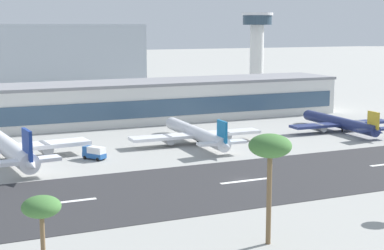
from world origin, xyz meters
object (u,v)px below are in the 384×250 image
airliner_gold_tail_gate_2 (342,123)px  distant_hotel_block (42,59)px  airliner_navy_tail_gate_0 (8,148)px  service_baggage_tug_1 (263,143)px  terminal_building (145,101)px  palm_tree_1 (41,209)px  control_tower (257,44)px  service_box_truck_0 (94,152)px  palm_tree_3 (270,149)px  airliner_blue_tail_gate_1 (198,134)px

airliner_gold_tail_gate_2 → distant_hotel_block: bearing=24.4°
airliner_navy_tail_gate_0 → service_baggage_tug_1: size_ratio=14.74×
terminal_building → palm_tree_1: (-57.48, -126.86, 4.15)m
control_tower → airliner_gold_tail_gate_2: 89.98m
service_box_truck_0 → service_baggage_tug_1: size_ratio=1.79×
service_box_truck_0 → control_tower: bearing=-80.9°
palm_tree_1 → palm_tree_3: palm_tree_3 is taller
airliner_blue_tail_gate_1 → palm_tree_3: palm_tree_3 is taller
service_box_truck_0 → palm_tree_1: bearing=127.0°
palm_tree_1 → palm_tree_3: bearing=7.6°
airliner_gold_tail_gate_2 → service_baggage_tug_1: airliner_gold_tail_gate_2 is taller
distant_hotel_block → airliner_navy_tail_gate_0: bearing=-103.1°
airliner_blue_tail_gate_1 → airliner_gold_tail_gate_2: size_ratio=1.08×
palm_tree_1 → service_baggage_tug_1: bearing=44.1°
airliner_navy_tail_gate_0 → airliner_gold_tail_gate_2: airliner_navy_tail_gate_0 is taller
palm_tree_1 → service_box_truck_0: bearing=70.9°
airliner_blue_tail_gate_1 → palm_tree_1: 98.19m
service_box_truck_0 → palm_tree_1: size_ratio=0.50×
terminal_building → airliner_blue_tail_gate_1: terminal_building is taller
terminal_building → airliner_gold_tail_gate_2: 68.09m
airliner_navy_tail_gate_0 → palm_tree_3: 80.48m
service_baggage_tug_1 → service_box_truck_0: bearing=158.1°
control_tower → distant_hotel_block: bearing=140.7°
distant_hotel_block → service_box_truck_0: 162.20m
service_box_truck_0 → palm_tree_1: (-25.16, -72.69, 9.32)m
airliner_navy_tail_gate_0 → palm_tree_3: bearing=-164.2°
airliner_gold_tail_gate_2 → palm_tree_1: 133.46m
distant_hotel_block → airliner_blue_tail_gate_1: bearing=-84.2°
airliner_blue_tail_gate_1 → service_baggage_tug_1: bearing=-123.1°
service_baggage_tug_1 → airliner_blue_tail_gate_1: bearing=127.7°
palm_tree_1 → airliner_blue_tail_gate_1: bearing=54.6°
airliner_navy_tail_gate_0 → service_box_truck_0: airliner_navy_tail_gate_0 is taller
service_box_truck_0 → airliner_navy_tail_gate_0: bearing=39.3°
distant_hotel_block → airliner_gold_tail_gate_2: 167.48m
airliner_navy_tail_gate_0 → palm_tree_3: palm_tree_3 is taller
control_tower → distant_hotel_block: size_ratio=0.39×
palm_tree_3 → terminal_building: bearing=79.3°
airliner_gold_tail_gate_2 → palm_tree_1: palm_tree_1 is taller
terminal_building → distant_hotel_block: bearing=98.7°
terminal_building → airliner_blue_tail_gate_1: size_ratio=3.37×
terminal_building → palm_tree_1: terminal_building is taller
control_tower → service_baggage_tug_1: control_tower is taller
terminal_building → airliner_blue_tail_gate_1: 47.29m
distant_hotel_block → palm_tree_3: size_ratio=5.84×
service_box_truck_0 → palm_tree_3: palm_tree_3 is taller
control_tower → airliner_blue_tail_gate_1: bearing=-128.5°
terminal_building → airliner_navy_tail_gate_0: terminal_building is taller
airliner_navy_tail_gate_0 → palm_tree_3: (29.17, -74.15, 11.35)m
distant_hotel_block → service_baggage_tug_1: size_ratio=28.12×
distant_hotel_block → palm_tree_1: 237.06m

